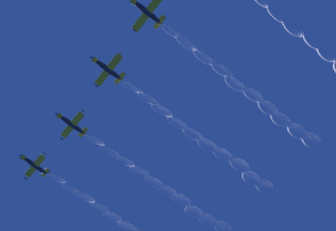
# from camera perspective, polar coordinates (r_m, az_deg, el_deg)

# --- Properties ---
(airplane_left_wingman) EXTENTS (9.21, 8.21, 2.87)m
(airplane_left_wingman) POSITION_cam_1_polar(r_m,az_deg,el_deg) (83.78, -3.09, 14.23)
(airplane_left_wingman) COLOR #232328
(airplane_right_wingman) EXTENTS (9.19, 8.21, 2.78)m
(airplane_right_wingman) POSITION_cam_1_polar(r_m,az_deg,el_deg) (87.73, -8.50, 6.44)
(airplane_right_wingman) COLOR #232328
(airplane_outer_left) EXTENTS (9.18, 8.22, 3.10)m
(airplane_outer_left) POSITION_cam_1_polar(r_m,az_deg,el_deg) (96.07, -13.33, -1.11)
(airplane_outer_left) COLOR #232328
(airplane_outer_right) EXTENTS (9.19, 8.22, 3.25)m
(airplane_outer_right) POSITION_cam_1_polar(r_m,az_deg,el_deg) (105.32, -18.10, -6.48)
(airplane_outer_right) COLOR #232328
(smoke_trail_lead) EXTENTS (9.99, 43.64, 8.94)m
(smoke_trail_lead) POSITION_cam_1_polar(r_m,az_deg,el_deg) (85.94, 20.96, 8.09)
(smoke_trail_lead) COLOR white
(smoke_trail_left_wingman) EXTENTS (9.92, 43.59, 8.88)m
(smoke_trail_left_wingman) POSITION_cam_1_polar(r_m,az_deg,el_deg) (89.88, 13.37, 1.29)
(smoke_trail_left_wingman) COLOR white
(smoke_trail_right_wingman) EXTENTS (10.51, 43.34, 8.56)m
(smoke_trail_right_wingman) POSITION_cam_1_polar(r_m,az_deg,el_deg) (93.87, 7.43, -5.35)
(smoke_trail_right_wingman) COLOR white
(smoke_trail_outer_left) EXTENTS (9.97, 44.05, 8.93)m
(smoke_trail_outer_left) POSITION_cam_1_polar(r_m,az_deg,el_deg) (101.87, 1.70, -11.60)
(smoke_trail_outer_left) COLOR white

